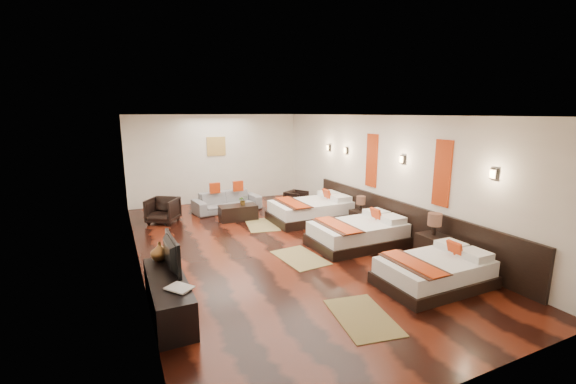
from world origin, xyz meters
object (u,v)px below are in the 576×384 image
nightstand_b (360,217)px  tv_console (168,296)px  armchair_right (296,200)px  book (172,292)px  tv (167,254)px  armchair_left (163,210)px  figurine (160,251)px  table_plant (243,200)px  bed_mid (359,233)px  coffee_table (238,213)px  sofa (227,201)px  bed_far (312,210)px  nightstand_a (433,245)px  bed_near (435,271)px

nightstand_b → tv_console: nightstand_b is taller
armchair_right → book: bearing=-161.5°
tv → armchair_left: (0.49, 4.55, -0.48)m
figurine → table_plant: bearing=54.0°
bed_mid → armchair_right: 3.50m
coffee_table → table_plant: bearing=-0.0°
armchair_left → table_plant: armchair_left is taller
tv_console → sofa: sofa is taller
bed_far → nightstand_a: size_ratio=2.20×
nightstand_b → sofa: 4.00m
bed_far → sofa: bed_far is taller
armchair_left → coffee_table: armchair_left is taller
nightstand_a → armchair_left: size_ratio=1.32×
bed_mid → figurine: 4.25m
book → sofa: 6.30m
bed_near → tv: 4.36m
book → tv: bearing=86.4°
nightstand_b → coffee_table: nightstand_b is taller
tv_console → sofa: 5.82m
armchair_right → coffee_table: 2.04m
bed_far → armchair_right: bearing=81.2°
tv → book: 0.82m
coffee_table → sofa: bearing=90.0°
book → armchair_left: (0.54, 5.34, -0.23)m
book → figurine: (0.00, 1.24, 0.14)m
nightstand_b → armchair_right: bearing=102.1°
bed_far → table_plant: bed_far is taller
nightstand_a → book: size_ratio=2.85×
armchair_right → table_plant: bearing=162.7°
nightstand_a → figurine: bearing=169.8°
bed_mid → table_plant: size_ratio=7.86×
bed_mid → figurine: size_ratio=6.69×
tv_console → coffee_table: tv_console is taller
armchair_right → tv_console: bearing=-164.4°
bed_near → armchair_left: bearing=122.3°
tv_console → bed_mid: bearing=16.2°
nightstand_a → tv: 4.94m
nightstand_b → nightstand_a: bearing=-90.0°
armchair_right → coffee_table: bearing=161.7°
sofa → nightstand_a: bearing=-72.2°
nightstand_a → armchair_right: size_ratio=1.65×
nightstand_b → bed_near: bearing=-103.4°
armchair_right → coffee_table: (-1.99, -0.46, -0.07)m
nightstand_b → sofa: bearing=129.2°
sofa → bed_near: bearing=-81.2°
figurine → coffee_table: size_ratio=0.31×
bed_mid → tv: 4.29m
sofa → coffee_table: (0.00, -1.05, -0.08)m
bed_mid → bed_near: bearing=-90.1°
nightstand_b → book: size_ratio=2.44×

